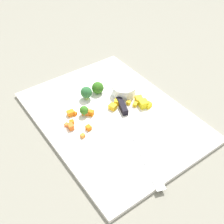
# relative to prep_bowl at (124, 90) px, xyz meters

# --- Properties ---
(ground_plane) EXTENTS (4.00, 4.00, 0.00)m
(ground_plane) POSITION_rel_prep_bowl_xyz_m (0.05, -0.08, -0.03)
(ground_plane) COLOR gray
(cutting_board) EXTENTS (0.50, 0.38, 0.01)m
(cutting_board) POSITION_rel_prep_bowl_xyz_m (0.05, -0.08, -0.02)
(cutting_board) COLOR white
(cutting_board) RESTS_ON ground_plane
(prep_bowl) EXTENTS (0.07, 0.07, 0.03)m
(prep_bowl) POSITION_rel_prep_bowl_xyz_m (0.00, 0.00, 0.00)
(prep_bowl) COLOR white
(prep_bowl) RESTS_ON cutting_board
(chef_knife) EXTENTS (0.31, 0.12, 0.02)m
(chef_knife) POSITION_rel_prep_bowl_xyz_m (0.12, -0.07, -0.01)
(chef_knife) COLOR silver
(chef_knife) RESTS_ON cutting_board
(carrot_dice_0) EXTENTS (0.02, 0.02, 0.02)m
(carrot_dice_0) POSITION_rel_prep_bowl_xyz_m (0.02, -0.13, -0.01)
(carrot_dice_0) COLOR orange
(carrot_dice_0) RESTS_ON cutting_board
(carrot_dice_1) EXTENTS (0.01, 0.01, 0.01)m
(carrot_dice_1) POSITION_rel_prep_bowl_xyz_m (0.06, -0.17, -0.01)
(carrot_dice_1) COLOR orange
(carrot_dice_1) RESTS_ON cutting_board
(carrot_dice_2) EXTENTS (0.01, 0.01, 0.01)m
(carrot_dice_2) POSITION_rel_prep_bowl_xyz_m (0.02, -0.19, -0.01)
(carrot_dice_2) COLOR orange
(carrot_dice_2) RESTS_ON cutting_board
(carrot_dice_3) EXTENTS (0.02, 0.02, 0.01)m
(carrot_dice_3) POSITION_rel_prep_bowl_xyz_m (-0.01, -0.18, -0.01)
(carrot_dice_3) COLOR orange
(carrot_dice_3) RESTS_ON cutting_board
(carrot_dice_4) EXTENTS (0.02, 0.02, 0.02)m
(carrot_dice_4) POSITION_rel_prep_bowl_xyz_m (0.01, -0.14, -0.01)
(carrot_dice_4) COLOR orange
(carrot_dice_4) RESTS_ON cutting_board
(carrot_dice_5) EXTENTS (0.01, 0.01, 0.01)m
(carrot_dice_5) POSITION_rel_prep_bowl_xyz_m (-0.01, -0.17, -0.01)
(carrot_dice_5) COLOR orange
(carrot_dice_5) RESTS_ON cutting_board
(carrot_dice_6) EXTENTS (0.02, 0.02, 0.02)m
(carrot_dice_6) POSITION_rel_prep_bowl_xyz_m (0.03, -0.21, -0.01)
(carrot_dice_6) COLOR orange
(carrot_dice_6) RESTS_ON cutting_board
(carrot_dice_7) EXTENTS (0.01, 0.01, 0.01)m
(carrot_dice_7) POSITION_rel_prep_bowl_xyz_m (0.08, -0.20, -0.01)
(carrot_dice_7) COLOR orange
(carrot_dice_7) RESTS_ON cutting_board
(carrot_dice_8) EXTENTS (0.01, 0.01, 0.01)m
(carrot_dice_8) POSITION_rel_prep_bowl_xyz_m (0.02, -0.21, -0.01)
(carrot_dice_8) COLOR orange
(carrot_dice_8) RESTS_ON cutting_board
(pepper_dice_0) EXTENTS (0.02, 0.02, 0.01)m
(pepper_dice_0) POSITION_rel_prep_bowl_xyz_m (0.05, -0.02, -0.01)
(pepper_dice_0) COLOR yellow
(pepper_dice_0) RESTS_ON cutting_board
(pepper_dice_1) EXTENTS (0.02, 0.02, 0.01)m
(pepper_dice_1) POSITION_rel_prep_bowl_xyz_m (0.06, -0.01, -0.01)
(pepper_dice_1) COLOR yellow
(pepper_dice_1) RESTS_ON cutting_board
(pepper_dice_2) EXTENTS (0.02, 0.02, 0.02)m
(pepper_dice_2) POSITION_rel_prep_bowl_xyz_m (0.03, -0.07, -0.01)
(pepper_dice_2) COLOR yellow
(pepper_dice_2) RESTS_ON cutting_board
(pepper_dice_3) EXTENTS (0.03, 0.03, 0.02)m
(pepper_dice_3) POSITION_rel_prep_bowl_xyz_m (0.05, 0.02, -0.01)
(pepper_dice_3) COLOR yellow
(pepper_dice_3) RESTS_ON cutting_board
(pepper_dice_4) EXTENTS (0.03, 0.03, 0.01)m
(pepper_dice_4) POSITION_rel_prep_bowl_xyz_m (0.03, -0.04, -0.01)
(pepper_dice_4) COLOR yellow
(pepper_dice_4) RESTS_ON cutting_board
(pepper_dice_5) EXTENTS (0.01, 0.01, 0.01)m
(pepper_dice_5) POSITION_rel_prep_bowl_xyz_m (0.07, 0.02, -0.01)
(pepper_dice_5) COLOR yellow
(pepper_dice_5) RESTS_ON cutting_board
(pepper_dice_6) EXTENTS (0.03, 0.03, 0.02)m
(pepper_dice_6) POSITION_rel_prep_bowl_xyz_m (0.08, 0.01, -0.01)
(pepper_dice_6) COLOR yellow
(pepper_dice_6) RESTS_ON cutting_board
(pepper_dice_7) EXTENTS (0.02, 0.02, 0.01)m
(pepper_dice_7) POSITION_rel_prep_bowl_xyz_m (0.09, 0.02, -0.01)
(pepper_dice_7) COLOR yellow
(pepper_dice_7) RESTS_ON cutting_board
(broccoli_floret_0) EXTENTS (0.04, 0.04, 0.04)m
(broccoli_floret_0) POSITION_rel_prep_bowl_xyz_m (-0.05, -0.06, 0.00)
(broccoli_floret_0) COLOR #87AD69
(broccoli_floret_0) RESTS_ON cutting_board
(broccoli_floret_1) EXTENTS (0.03, 0.03, 0.04)m
(broccoli_floret_1) POSITION_rel_prep_bowl_xyz_m (-0.05, -0.10, 0.01)
(broccoli_floret_1) COLOR #96C455
(broccoli_floret_1) RESTS_ON cutting_board
(broccoli_floret_2) EXTENTS (0.02, 0.02, 0.03)m
(broccoli_floret_2) POSITION_rel_prep_bowl_xyz_m (0.01, -0.15, 0.00)
(broccoli_floret_2) COLOR #8DAC67
(broccoli_floret_2) RESTS_ON cutting_board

